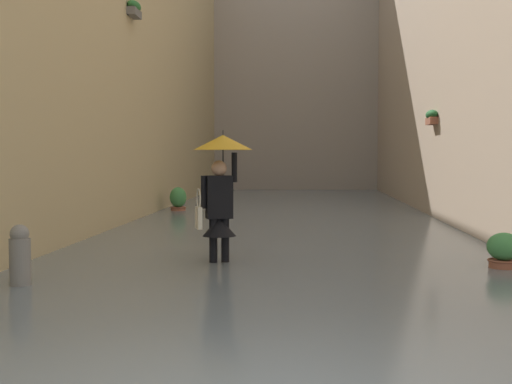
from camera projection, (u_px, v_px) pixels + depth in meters
ground_plane at (288, 225)px, 17.69m from camera, size 69.12×69.12×0.00m
flood_water at (288, 221)px, 17.69m from camera, size 8.20×33.65×0.20m
building_facade_right at (109, 18)px, 17.72m from camera, size 2.04×31.65×10.59m
building_facade_far at (296, 60)px, 32.03m from camera, size 11.00×1.80×12.33m
person_wading at (221, 179)px, 10.18m from camera, size 0.88×0.88×2.15m
potted_plant_mid_right at (178, 202)px, 19.70m from camera, size 0.47×0.47×0.86m
potted_plant_mid_left at (504, 256)px, 9.72m from camera, size 0.48×0.48×0.69m
mooring_bollard at (20, 263)px, 8.42m from camera, size 0.26×0.26×0.94m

